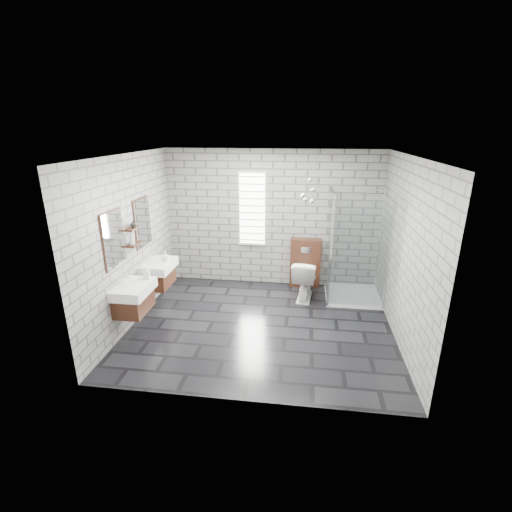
% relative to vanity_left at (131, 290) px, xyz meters
% --- Properties ---
extents(floor, '(4.20, 3.60, 0.02)m').
position_rel_vanity_left_xyz_m(floor, '(1.91, 0.54, -0.77)').
color(floor, black).
rests_on(floor, ground).
extents(ceiling, '(4.20, 3.60, 0.02)m').
position_rel_vanity_left_xyz_m(ceiling, '(1.91, 0.54, 1.95)').
color(ceiling, white).
rests_on(ceiling, wall_back).
extents(wall_back, '(4.20, 0.02, 2.70)m').
position_rel_vanity_left_xyz_m(wall_back, '(1.91, 2.35, 0.59)').
color(wall_back, gray).
rests_on(wall_back, floor).
extents(wall_front, '(4.20, 0.02, 2.70)m').
position_rel_vanity_left_xyz_m(wall_front, '(1.91, -1.27, 0.59)').
color(wall_front, gray).
rests_on(wall_front, floor).
extents(wall_left, '(0.02, 3.60, 2.70)m').
position_rel_vanity_left_xyz_m(wall_left, '(-0.20, 0.54, 0.59)').
color(wall_left, gray).
rests_on(wall_left, floor).
extents(wall_right, '(0.02, 3.60, 2.70)m').
position_rel_vanity_left_xyz_m(wall_right, '(4.02, 0.54, 0.59)').
color(wall_right, gray).
rests_on(wall_right, floor).
extents(vanity_left, '(0.47, 0.70, 1.57)m').
position_rel_vanity_left_xyz_m(vanity_left, '(0.00, 0.00, 0.00)').
color(vanity_left, '#432214').
rests_on(vanity_left, wall_left).
extents(vanity_right, '(0.47, 0.70, 1.57)m').
position_rel_vanity_left_xyz_m(vanity_right, '(0.00, 1.00, 0.00)').
color(vanity_right, '#432214').
rests_on(vanity_right, wall_left).
extents(shelf_lower, '(0.14, 0.30, 0.03)m').
position_rel_vanity_left_xyz_m(shelf_lower, '(-0.12, 0.49, 0.56)').
color(shelf_lower, '#432214').
rests_on(shelf_lower, wall_left).
extents(shelf_upper, '(0.14, 0.30, 0.03)m').
position_rel_vanity_left_xyz_m(shelf_upper, '(-0.12, 0.49, 0.82)').
color(shelf_upper, '#432214').
rests_on(shelf_upper, wall_left).
extents(window, '(0.56, 0.05, 1.48)m').
position_rel_vanity_left_xyz_m(window, '(1.51, 2.32, 0.79)').
color(window, white).
rests_on(window, wall_back).
extents(cistern_panel, '(0.60, 0.20, 1.00)m').
position_rel_vanity_left_xyz_m(cistern_panel, '(2.59, 2.24, -0.26)').
color(cistern_panel, '#432214').
rests_on(cistern_panel, floor).
extents(flush_plate, '(0.18, 0.01, 0.12)m').
position_rel_vanity_left_xyz_m(flush_plate, '(2.59, 2.14, 0.04)').
color(flush_plate, silver).
rests_on(flush_plate, cistern_panel).
extents(shower_enclosure, '(1.00, 1.00, 2.03)m').
position_rel_vanity_left_xyz_m(shower_enclosure, '(3.41, 1.72, -0.25)').
color(shower_enclosure, white).
rests_on(shower_enclosure, floor).
extents(pendant_cluster, '(0.26, 0.25, 0.92)m').
position_rel_vanity_left_xyz_m(pendant_cluster, '(2.60, 1.91, 1.22)').
color(pendant_cluster, silver).
rests_on(pendant_cluster, ceiling).
extents(toilet, '(0.51, 0.79, 0.77)m').
position_rel_vanity_left_xyz_m(toilet, '(2.59, 1.68, -0.37)').
color(toilet, white).
rests_on(toilet, floor).
extents(soap_bottle_a, '(0.11, 0.11, 0.21)m').
position_rel_vanity_left_xyz_m(soap_bottle_a, '(0.15, 0.25, 0.20)').
color(soap_bottle_a, '#B2B2B2').
rests_on(soap_bottle_a, vanity_left).
extents(soap_bottle_b, '(0.15, 0.15, 0.17)m').
position_rel_vanity_left_xyz_m(soap_bottle_b, '(0.14, 1.08, 0.18)').
color(soap_bottle_b, '#B2B2B2').
rests_on(soap_bottle_b, vanity_right).
extents(soap_bottle_c, '(0.10, 0.10, 0.21)m').
position_rel_vanity_left_xyz_m(soap_bottle_c, '(-0.11, 0.42, 0.68)').
color(soap_bottle_c, '#B2B2B2').
rests_on(soap_bottle_c, shelf_lower).
extents(vase, '(0.12, 0.12, 0.10)m').
position_rel_vanity_left_xyz_m(vase, '(-0.11, 0.53, 0.89)').
color(vase, '#B2B2B2').
rests_on(vase, shelf_upper).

